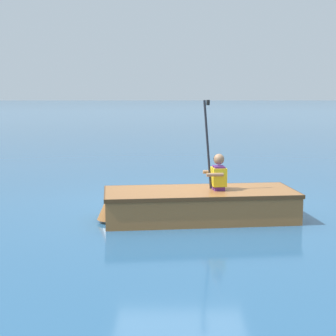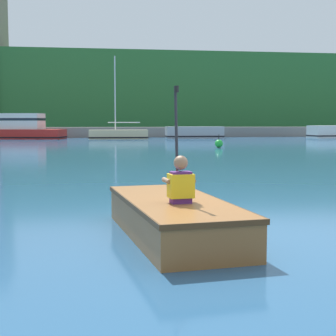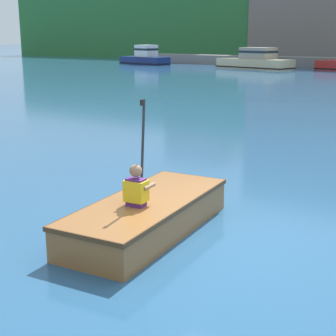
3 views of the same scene
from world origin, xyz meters
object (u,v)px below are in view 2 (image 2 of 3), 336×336
object	(u,v)px
moored_boat_dock_west_end	(194,133)
moored_boat_outer_slip_west	(118,134)
channel_buoy	(219,144)
rowboat_foreground	(173,215)
person_paddler	(180,181)
moored_boat_dock_east_end	(21,129)

from	to	relation	value
moored_boat_dock_west_end	moored_boat_outer_slip_west	distance (m)	6.50
channel_buoy	moored_boat_outer_slip_west	bearing A→B (deg)	107.69
rowboat_foreground	channel_buoy	size ratio (longest dim) A/B	4.39
moored_boat_dock_west_end	person_paddler	size ratio (longest dim) A/B	3.49
moored_boat_dock_east_end	moored_boat_outer_slip_west	size ratio (longest dim) A/B	1.16
moored_boat_outer_slip_west	person_paddler	size ratio (longest dim) A/B	4.75
moored_boat_dock_west_end	rowboat_foreground	xyz separation A→B (m)	(-7.65, -36.40, -0.20)
channel_buoy	moored_boat_dock_east_end	bearing A→B (deg)	127.64
moored_boat_outer_slip_west	person_paddler	bearing A→B (deg)	-91.85
moored_boat_outer_slip_west	channel_buoy	distance (m)	15.42
person_paddler	moored_boat_dock_west_end	bearing A→B (deg)	78.29
moored_boat_dock_east_end	person_paddler	bearing A→B (deg)	-79.82
rowboat_foreground	person_paddler	xyz separation A→B (m)	(0.04, -0.33, 0.47)
moored_boat_dock_east_end	person_paddler	distance (m)	38.20
moored_boat_dock_east_end	person_paddler	size ratio (longest dim) A/B	5.53
moored_boat_dock_west_end	rowboat_foreground	size ratio (longest dim) A/B	1.55
moored_boat_dock_west_end	moored_boat_dock_east_end	bearing A→B (deg)	176.53
moored_boat_dock_east_end	channel_buoy	xyz separation A→B (m)	(12.59, -16.33, -0.53)
moored_boat_dock_east_end	moored_boat_outer_slip_west	distance (m)	8.09
moored_boat_outer_slip_west	rowboat_foreground	size ratio (longest dim) A/B	2.10
rowboat_foreground	moored_boat_dock_west_end	bearing A→B (deg)	78.13
moored_boat_dock_west_end	moored_boat_dock_east_end	xyz separation A→B (m)	(-14.37, 0.87, 0.29)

